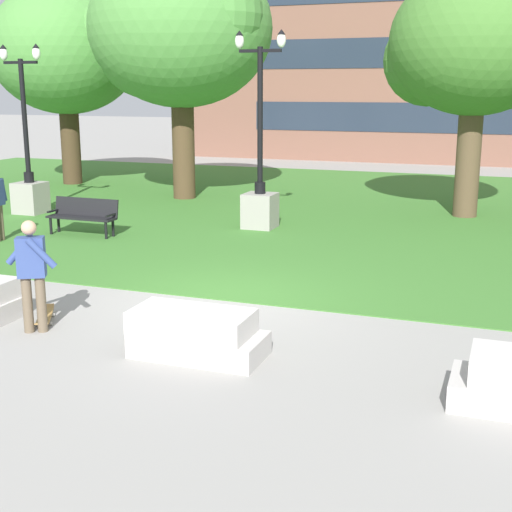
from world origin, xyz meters
The scene contains 12 objects.
ground_plane centered at (0.00, 0.00, 0.00)m, with size 140.00×140.00×0.00m, color gray.
grass_lawn centered at (0.00, 10.00, 0.01)m, with size 40.00×20.00×0.02m, color #3D752D.
concrete_block_left centered at (0.70, -2.50, 0.31)m, with size 1.83×0.90×0.64m.
person_skateboarder centered at (-1.99, -2.45, 0.97)m, with size 0.89×0.41×1.71m.
skateboard centered at (-2.16, -1.99, 0.09)m, with size 0.69×0.98×0.14m.
park_bench_near_left centered at (-5.36, 4.01, 0.54)m, with size 1.81×0.56×0.90m.
lamp_post_center centered at (-1.54, 6.35, 1.03)m, with size 1.32×0.80×4.96m.
lamp_post_left centered at (-8.58, 6.15, 0.99)m, with size 1.32×0.80×4.76m.
tree_far_left centered at (3.31, 10.00, 4.73)m, with size 4.91×4.68×6.78m.
tree_far_right centered at (-5.72, 10.37, 5.33)m, with size 6.10×5.81×7.87m.
tree_near_left centered at (-11.32, 12.23, 4.87)m, with size 5.76×5.49×7.27m.
building_facade_distant centered at (2.86, 24.50, 6.79)m, with size 29.11×1.03×13.59m.
Camera 1 is at (4.64, -10.91, 3.60)m, focal length 50.00 mm.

